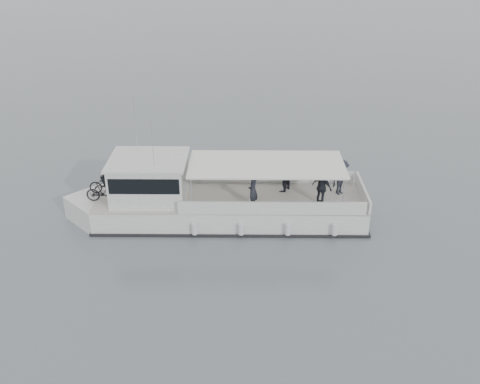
% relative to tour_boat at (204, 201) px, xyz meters
% --- Properties ---
extents(ground, '(1400.00, 1400.00, 0.00)m').
position_rel_tour_boat_xyz_m(ground, '(-3.06, -1.27, -1.04)').
color(ground, '#505B5E').
rests_on(ground, ground).
extents(tour_boat, '(14.94, 7.50, 6.32)m').
position_rel_tour_boat_xyz_m(tour_boat, '(0.00, 0.00, 0.00)').
color(tour_boat, white).
rests_on(tour_boat, ground).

